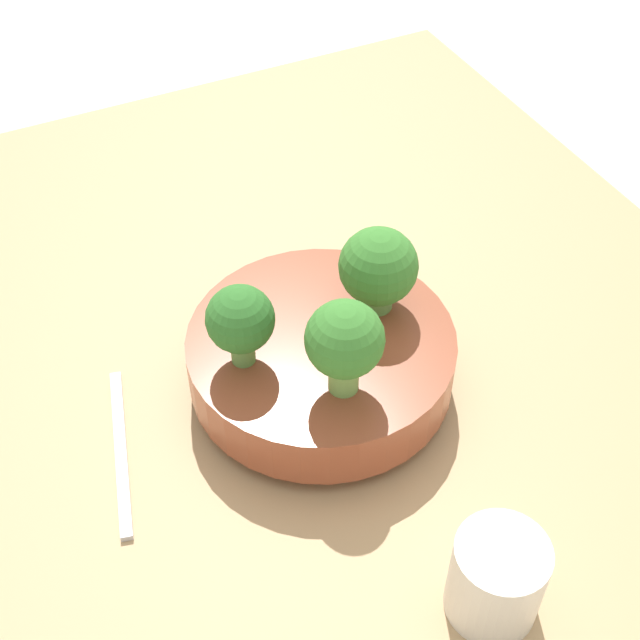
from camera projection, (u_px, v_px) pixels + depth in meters
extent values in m
plane|color=beige|center=(346.00, 397.00, 0.86)|extent=(6.00, 6.00, 0.00)
cube|color=tan|center=(347.00, 387.00, 0.85)|extent=(1.11, 0.83, 0.03)
cylinder|color=brown|center=(320.00, 379.00, 0.83)|extent=(0.11, 0.11, 0.01)
cylinder|color=brown|center=(320.00, 355.00, 0.80)|extent=(0.24, 0.24, 0.05)
cylinder|color=#7AB256|center=(344.00, 373.00, 0.73)|extent=(0.03, 0.03, 0.04)
sphere|color=#387A2D|center=(345.00, 339.00, 0.70)|extent=(0.06, 0.06, 0.06)
cylinder|color=#609347|center=(377.00, 296.00, 0.80)|extent=(0.03, 0.03, 0.02)
sphere|color=#387A2D|center=(378.00, 266.00, 0.78)|extent=(0.07, 0.07, 0.07)
cylinder|color=#609347|center=(243.00, 348.00, 0.76)|extent=(0.02, 0.02, 0.03)
sphere|color=#2D6B28|center=(240.00, 319.00, 0.73)|extent=(0.06, 0.06, 0.06)
cylinder|color=silver|center=(496.00, 578.00, 0.65)|extent=(0.07, 0.07, 0.08)
cube|color=silver|center=(121.00, 450.00, 0.77)|extent=(0.18, 0.05, 0.01)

